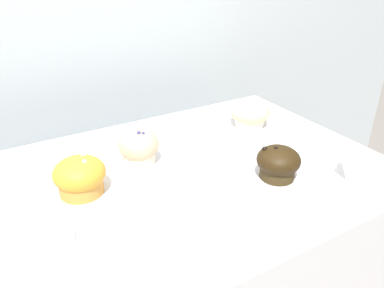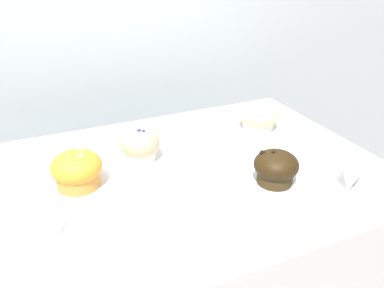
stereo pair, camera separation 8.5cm
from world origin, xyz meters
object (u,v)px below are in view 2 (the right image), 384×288
at_px(muffin_back_left, 77,170).
at_px(muffin_front_left, 259,116).
at_px(muffin_front_center, 140,144).
at_px(serving_plate, 13,231).
at_px(muffin_back_right, 276,167).

height_order(muffin_back_left, muffin_front_left, muffin_back_left).
distance_m(muffin_back_left, muffin_front_left, 0.52).
bearing_deg(muffin_front_center, muffin_back_left, -159.56).
relative_size(muffin_front_center, muffin_front_left, 0.86).
relative_size(muffin_front_center, serving_plate, 0.55).
xyz_separation_m(muffin_front_center, muffin_back_right, (0.23, -0.21, -0.00)).
xyz_separation_m(muffin_back_left, serving_plate, (-0.13, -0.11, -0.03)).
bearing_deg(muffin_back_left, muffin_back_right, -22.24).
bearing_deg(muffin_back_left, muffin_front_center, 20.44).
relative_size(muffin_back_right, serving_plate, 0.55).
xyz_separation_m(muffin_back_right, serving_plate, (-0.52, 0.05, -0.03)).
xyz_separation_m(muffin_front_center, muffin_back_left, (-0.15, -0.06, -0.00)).
xyz_separation_m(muffin_front_left, serving_plate, (-0.64, -0.20, -0.03)).
bearing_deg(muffin_front_center, muffin_front_left, 6.08).
height_order(muffin_back_left, muffin_back_right, muffin_back_left).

